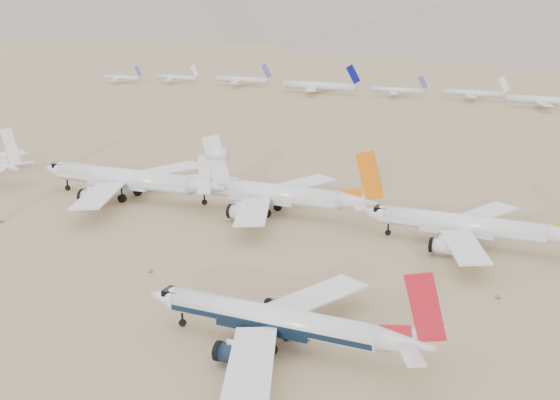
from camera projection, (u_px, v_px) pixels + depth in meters
name	position (u px, v px, depth m)	size (l,w,h in m)	color
ground	(248.00, 327.00, 122.88)	(7000.00, 7000.00, 0.00)	#927754
main_airliner	(283.00, 322.00, 114.16)	(49.07, 47.93, 17.32)	silver
row2_gold_tail	(472.00, 226.00, 161.64)	(50.52, 49.41, 17.99)	silver
row2_orange_tail	(275.00, 194.00, 186.33)	(55.46, 54.25, 19.78)	silver
row2_white_trijet	(134.00, 179.00, 199.95)	(59.95, 58.59, 21.24)	silver
distant_storage_row	(552.00, 97.00, 381.65)	(567.34, 61.43, 16.12)	silver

